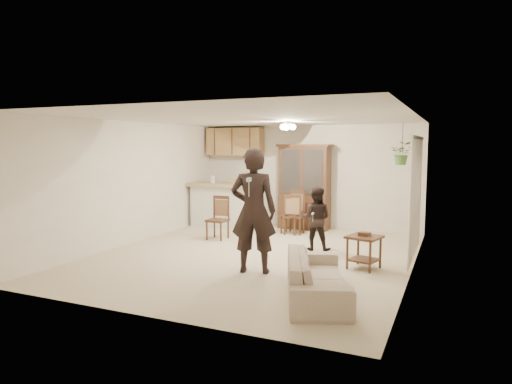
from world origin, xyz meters
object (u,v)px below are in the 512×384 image
at_px(sofa, 317,270).
at_px(child, 316,216).
at_px(chair_bar, 218,227).
at_px(chair_hutch_left, 292,221).
at_px(china_hutch, 304,187).
at_px(adult, 253,217).
at_px(chair_hutch_right, 293,223).
at_px(side_table, 364,252).

xyz_separation_m(sofa, child, (-0.77, 2.61, 0.31)).
height_order(chair_bar, chair_hutch_left, chair_hutch_left).
xyz_separation_m(sofa, chair_bar, (-3.00, 2.76, -0.11)).
bearing_deg(chair_hutch_left, china_hutch, 100.51).
bearing_deg(sofa, adult, 39.49).
distance_m(china_hutch, chair_bar, 2.46).
bearing_deg(sofa, chair_hutch_right, 3.08).
bearing_deg(adult, chair_hutch_left, -97.37).
bearing_deg(chair_bar, child, -3.78).
distance_m(sofa, chair_bar, 4.08).
height_order(child, side_table, child).
xyz_separation_m(sofa, adult, (-1.25, 0.73, 0.53)).
bearing_deg(china_hutch, chair_hutch_left, -92.46).
relative_size(sofa, adult, 1.04).
height_order(adult, side_table, adult).
xyz_separation_m(adult, china_hutch, (-0.42, 3.96, 0.11)).
relative_size(china_hutch, chair_bar, 2.20).
distance_m(child, chair_hutch_left, 1.72).
distance_m(sofa, adult, 1.54).
height_order(adult, china_hutch, china_hutch).
height_order(china_hutch, chair_hutch_right, china_hutch).
distance_m(sofa, child, 2.74).
distance_m(side_table, chair_hutch_right, 3.06).
xyz_separation_m(child, side_table, (1.10, -0.96, -0.39)).
distance_m(side_table, chair_hutch_left, 3.11).
bearing_deg(side_table, child, 138.76).
height_order(china_hutch, side_table, china_hutch).
relative_size(chair_bar, chair_hutch_left, 0.93).
bearing_deg(child, chair_bar, -8.01).
bearing_deg(chair_hutch_right, chair_hutch_left, -74.32).
bearing_deg(adult, sofa, 134.07).
relative_size(child, chair_hutch_right, 1.46).
height_order(sofa, adult, adult).
height_order(sofa, china_hutch, china_hutch).
height_order(adult, child, adult).
relative_size(sofa, chair_bar, 2.03).
relative_size(child, chair_bar, 1.46).
relative_size(side_table, chair_bar, 0.66).
relative_size(adult, chair_hutch_left, 1.81).
distance_m(sofa, chair_hutch_left, 4.34).
bearing_deg(side_table, adult, -149.66).
bearing_deg(chair_hutch_left, chair_hutch_right, -44.54).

